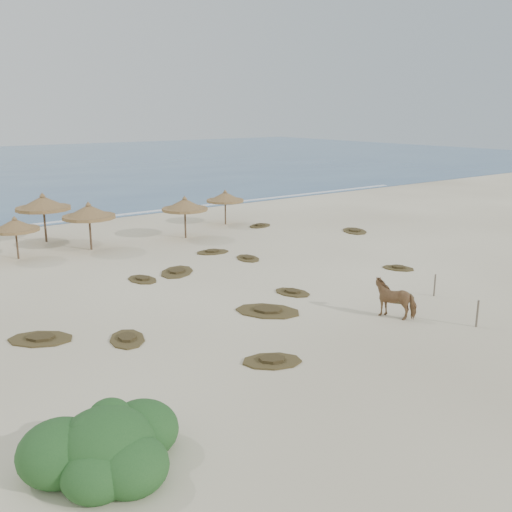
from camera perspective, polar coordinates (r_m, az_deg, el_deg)
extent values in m
plane|color=#F8EECC|center=(21.76, 3.49, -6.96)|extent=(160.00, 160.00, 0.00)
cube|color=white|center=(44.22, -18.66, 3.30)|extent=(70.00, 0.60, 0.01)
cylinder|color=brown|center=(33.68, -22.79, 1.21)|extent=(0.10, 0.10, 1.79)
cylinder|color=olive|center=(33.54, -22.92, 2.44)|extent=(3.16, 3.16, 0.15)
cone|color=olive|center=(33.49, -22.96, 2.91)|extent=(3.05, 3.05, 0.64)
cone|color=olive|center=(33.42, -23.03, 3.55)|extent=(0.31, 0.31, 0.19)
cylinder|color=brown|center=(34.47, -16.24, 2.33)|extent=(0.12, 0.12, 2.13)
cylinder|color=olive|center=(34.31, -16.35, 3.77)|extent=(3.25, 3.25, 0.18)
cone|color=olive|center=(34.25, -16.38, 4.32)|extent=(3.14, 3.14, 0.76)
cone|color=olive|center=(34.18, -16.44, 5.07)|extent=(0.36, 0.36, 0.22)
cylinder|color=brown|center=(37.41, -20.36, 3.05)|extent=(0.13, 0.13, 2.29)
cylinder|color=olive|center=(37.25, -20.49, 4.48)|extent=(4.15, 4.15, 0.20)
cone|color=olive|center=(37.19, -20.53, 5.03)|extent=(4.01, 4.01, 0.82)
cone|color=olive|center=(37.12, -20.60, 5.78)|extent=(0.39, 0.39, 0.24)
cylinder|color=brown|center=(36.51, -7.09, 3.37)|extent=(0.12, 0.12, 2.03)
cylinder|color=olive|center=(36.36, -7.13, 4.67)|extent=(3.33, 3.33, 0.17)
cone|color=olive|center=(36.31, -7.15, 5.16)|extent=(3.22, 3.22, 0.72)
cone|color=olive|center=(36.24, -7.17, 5.84)|extent=(0.35, 0.35, 0.21)
cylinder|color=brown|center=(40.73, -3.08, 4.48)|extent=(0.11, 0.11, 1.86)
cylinder|color=olive|center=(40.61, -3.10, 5.55)|extent=(3.12, 3.12, 0.16)
cone|color=olive|center=(40.57, -3.10, 5.96)|extent=(3.02, 3.02, 0.67)
cone|color=olive|center=(40.51, -3.11, 6.52)|extent=(0.32, 0.32, 0.20)
imported|color=#9C7447|center=(23.11, 13.76, -4.12)|extent=(1.50, 1.93, 1.48)
cylinder|color=#6E6052|center=(22.97, 21.26, -5.40)|extent=(0.09, 0.09, 1.05)
cylinder|color=#6E6052|center=(26.12, 17.44, -2.79)|extent=(0.09, 0.09, 0.99)
ellipsoid|color=#2F6129|center=(13.85, -14.73, -17.90)|extent=(2.23, 2.23, 1.67)
ellipsoid|color=#2F6129|center=(14.49, -11.39, -16.64)|extent=(1.78, 1.78, 1.34)
ellipsoid|color=#2F6129|center=(14.01, -18.99, -18.10)|extent=(1.90, 1.90, 1.42)
ellipsoid|color=#2F6129|center=(13.39, -12.41, -19.82)|extent=(1.67, 1.67, 1.25)
ellipsoid|color=#2F6129|center=(13.38, -15.60, -20.18)|extent=(1.56, 1.56, 1.17)
ellipsoid|color=#2F6129|center=(14.97, -13.71, -16.19)|extent=(1.34, 1.34, 1.00)
ellipsoid|color=#2F6129|center=(14.20, -14.41, -15.18)|extent=(1.00, 1.00, 0.75)
ellipsoid|color=#2F6129|center=(13.61, -16.39, -16.43)|extent=(0.89, 0.89, 0.67)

